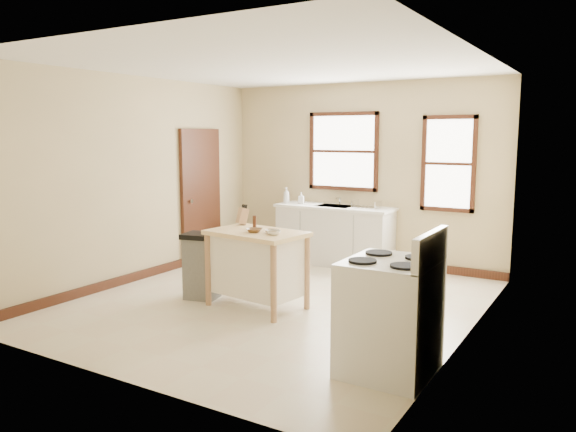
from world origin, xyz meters
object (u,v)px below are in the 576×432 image
object	(u,v)px
bowl_c	(274,233)
soap_bottle_b	(301,198)
kitchen_island	(257,269)
bowl_a	(254,230)
pepper_grinder	(254,222)
dish_rack	(367,205)
trash_bin	(202,266)
soap_bottle_a	(286,195)
gas_stove	(390,301)
bowl_b	(272,231)
knife_block	(242,217)

from	to	relation	value
bowl_c	soap_bottle_b	bearing A→B (deg)	113.05
kitchen_island	bowl_c	size ratio (longest dim) A/B	7.03
bowl_a	bowl_c	world-z (taller)	bowl_c
pepper_grinder	bowl_a	world-z (taller)	pepper_grinder
dish_rack	trash_bin	xyz separation A→B (m)	(-1.11, -2.52, -0.56)
dish_rack	kitchen_island	size ratio (longest dim) A/B	0.35
soap_bottle_a	dish_rack	size ratio (longest dim) A/B	0.65
soap_bottle_a	trash_bin	world-z (taller)	soap_bottle_a
soap_bottle_a	gas_stove	bearing A→B (deg)	-28.04
bowl_a	gas_stove	world-z (taller)	gas_stove
bowl_c	kitchen_island	bearing A→B (deg)	161.37
dish_rack	bowl_a	distance (m)	2.57
dish_rack	pepper_grinder	size ratio (longest dim) A/B	2.60
bowl_a	soap_bottle_a	bearing A→B (deg)	112.98
bowl_a	bowl_c	bearing A→B (deg)	-5.16
trash_bin	gas_stove	xyz separation A→B (m)	(2.77, -0.89, 0.21)
bowl_a	trash_bin	xyz separation A→B (m)	(-0.81, 0.03, -0.52)
kitchen_island	bowl_b	distance (m)	0.52
soap_bottle_a	soap_bottle_b	xyz separation A→B (m)	(0.23, 0.07, -0.04)
gas_stove	bowl_c	bearing A→B (deg)	153.64
kitchen_island	trash_bin	distance (m)	0.79
bowl_c	bowl_b	bearing A→B (deg)	132.60
soap_bottle_b	pepper_grinder	bearing A→B (deg)	-92.39
soap_bottle_b	gas_stove	size ratio (longest dim) A/B	0.14
kitchen_island	pepper_grinder	bearing A→B (deg)	137.73
soap_bottle_b	soap_bottle_a	bearing A→B (deg)	179.35
soap_bottle_a	bowl_c	bearing A→B (deg)	-42.27
dish_rack	pepper_grinder	bearing A→B (deg)	-101.32
kitchen_island	gas_stove	xyz separation A→B (m)	(1.98, -0.93, 0.17)
knife_block	soap_bottle_b	bearing A→B (deg)	128.85
bowl_a	bowl_c	size ratio (longest dim) A/B	1.15
dish_rack	kitchen_island	bearing A→B (deg)	-97.34
dish_rack	bowl_c	distance (m)	2.57
soap_bottle_a	kitchen_island	world-z (taller)	soap_bottle_a
soap_bottle_b	bowl_c	size ratio (longest dim) A/B	1.14
trash_bin	bowl_c	bearing A→B (deg)	-15.11
kitchen_island	knife_block	world-z (taller)	knife_block
dish_rack	knife_block	world-z (taller)	knife_block
bowl_c	dish_rack	bearing A→B (deg)	89.31
kitchen_island	bowl_b	xyz separation A→B (m)	(0.22, -0.01, 0.47)
soap_bottle_a	bowl_a	bearing A→B (deg)	-47.31
dish_rack	bowl_a	size ratio (longest dim) A/B	2.15
pepper_grinder	gas_stove	bearing A→B (deg)	-27.43
dish_rack	bowl_c	xyz separation A→B (m)	(-0.03, -2.57, -0.04)
soap_bottle_b	knife_block	bearing A→B (deg)	-98.26
dish_rack	bowl_c	bearing A→B (deg)	-90.49
bowl_b	dish_rack	bearing A→B (deg)	87.46
knife_block	bowl_a	world-z (taller)	knife_block
dish_rack	bowl_b	distance (m)	2.49
trash_bin	bowl_a	bearing A→B (deg)	-14.26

